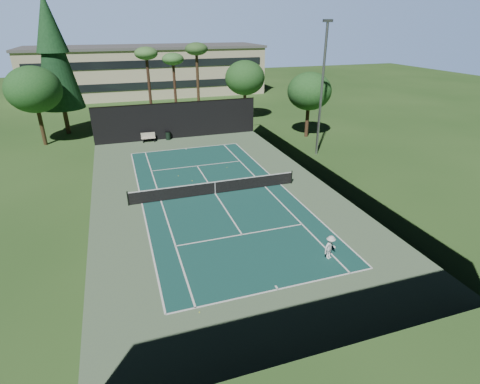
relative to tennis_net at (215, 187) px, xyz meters
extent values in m
plane|color=#2B521F|center=(0.00, 0.00, -0.56)|extent=(160.00, 160.00, 0.00)
cube|color=#557250|center=(0.00, 0.00, -0.55)|extent=(18.00, 32.00, 0.01)
cube|color=#164841|center=(0.00, 0.00, -0.55)|extent=(10.97, 23.77, 0.01)
cube|color=white|center=(0.00, -11.88, -0.54)|extent=(10.97, 0.10, 0.01)
cube|color=white|center=(0.00, 11.88, -0.54)|extent=(10.97, 0.10, 0.01)
cube|color=white|center=(0.00, -6.40, -0.54)|extent=(8.23, 0.10, 0.01)
cube|color=white|center=(0.00, 6.40, -0.54)|extent=(8.23, 0.10, 0.01)
cube|color=white|center=(-5.49, 0.00, -0.54)|extent=(0.10, 23.77, 0.01)
cube|color=white|center=(5.49, 0.00, -0.54)|extent=(0.10, 23.77, 0.01)
cube|color=white|center=(-4.12, 0.00, -0.54)|extent=(0.10, 23.77, 0.01)
cube|color=white|center=(4.12, 0.00, -0.54)|extent=(0.10, 23.77, 0.01)
cube|color=white|center=(0.00, 0.00, -0.54)|extent=(0.10, 12.80, 0.01)
cube|color=white|center=(0.00, -11.73, -0.54)|extent=(0.10, 0.30, 0.01)
cube|color=white|center=(0.00, 11.73, -0.54)|extent=(0.10, 0.30, 0.01)
cylinder|color=black|center=(-6.40, 0.00, -0.01)|extent=(0.10, 0.10, 1.10)
cylinder|color=black|center=(6.40, 0.00, -0.01)|extent=(0.10, 0.10, 1.10)
cube|color=black|center=(0.00, 0.00, -0.06)|extent=(12.80, 0.02, 0.92)
cube|color=white|center=(0.00, 0.00, 0.43)|extent=(12.80, 0.04, 0.07)
cube|color=white|center=(0.00, 0.00, -0.06)|extent=(0.05, 0.03, 0.92)
cube|color=black|center=(0.00, 16.00, 1.44)|extent=(18.00, 0.04, 4.00)
cube|color=black|center=(0.00, -16.00, 1.44)|extent=(18.00, 0.04, 4.00)
cube|color=black|center=(9.00, 0.00, 1.44)|extent=(0.04, 32.00, 4.00)
cube|color=black|center=(-9.00, 0.00, 1.44)|extent=(0.04, 32.00, 4.00)
cube|color=black|center=(0.00, 16.00, 3.44)|extent=(18.00, 0.06, 0.06)
imported|color=white|center=(3.80, -10.29, 0.15)|extent=(1.04, 0.82, 1.41)
sphere|color=yellow|center=(-4.01, -12.23, -0.53)|extent=(0.06, 0.06, 0.06)
sphere|color=yellow|center=(-1.16, 3.02, -0.52)|extent=(0.07, 0.07, 0.07)
sphere|color=#C7E032|center=(2.47, 5.14, -0.53)|extent=(0.06, 0.06, 0.06)
sphere|color=#CBE333|center=(-2.06, 4.47, -0.52)|extent=(0.07, 0.07, 0.07)
cube|color=beige|center=(-3.40, 15.42, -0.11)|extent=(1.50, 0.45, 0.05)
cube|color=beige|center=(-3.40, 15.62, 0.19)|extent=(1.50, 0.06, 0.55)
cube|color=black|center=(-4.00, 15.42, -0.35)|extent=(0.06, 0.40, 0.42)
cube|color=black|center=(-2.80, 15.42, -0.35)|extent=(0.06, 0.40, 0.42)
cylinder|color=black|center=(-1.23, 15.69, -0.11)|extent=(0.52, 0.52, 0.90)
cylinder|color=black|center=(-1.23, 15.69, 0.36)|extent=(0.56, 0.56, 0.05)
cylinder|color=#4E3921|center=(-12.00, 22.00, 1.24)|extent=(0.50, 0.50, 3.60)
cone|color=#13341A|center=(-12.00, 22.00, 8.44)|extent=(4.80, 4.80, 12.00)
cone|color=#163E1D|center=(-12.00, 22.00, 11.44)|extent=(3.30, 3.30, 6.00)
cylinder|color=#3E281A|center=(-2.00, 24.00, 3.72)|extent=(0.36, 0.36, 8.55)
ellipsoid|color=#3E7133|center=(-2.00, 24.00, 7.99)|extent=(2.80, 2.80, 1.54)
cylinder|color=#432A1D|center=(1.50, 26.00, 3.27)|extent=(0.36, 0.36, 7.65)
ellipsoid|color=#397032|center=(1.50, 26.00, 7.09)|extent=(2.80, 2.80, 1.54)
cylinder|color=#47301E|center=(4.00, 23.00, 3.94)|extent=(0.36, 0.36, 9.00)
ellipsoid|color=#335B29|center=(4.00, 23.00, 8.44)|extent=(2.80, 2.80, 1.54)
cylinder|color=#492D1F|center=(10.00, 22.00, 1.20)|extent=(0.40, 0.40, 3.52)
ellipsoid|color=#21511F|center=(10.00, 22.00, 4.88)|extent=(5.12, 5.12, 4.35)
cylinder|color=#4F3421|center=(14.00, 12.00, 1.09)|extent=(0.40, 0.40, 3.30)
ellipsoid|color=#215420|center=(14.00, 12.00, 4.54)|extent=(4.80, 4.80, 4.08)
cylinder|color=#44321D|center=(-14.00, 18.00, 1.31)|extent=(0.40, 0.40, 3.74)
ellipsoid|color=#205220|center=(-14.00, 18.00, 5.22)|extent=(5.44, 5.44, 4.62)
cube|color=beige|center=(0.00, 46.00, 3.44)|extent=(40.00, 12.00, 8.00)
cube|color=#59595B|center=(0.00, 46.00, 7.54)|extent=(40.50, 12.50, 0.40)
cube|color=black|center=(0.00, 39.95, 1.84)|extent=(38.00, 0.15, 1.20)
cube|color=black|center=(0.00, 39.95, 5.24)|extent=(38.00, 0.15, 1.20)
cylinder|color=#95979D|center=(12.00, 6.00, 5.44)|extent=(0.24, 0.24, 12.00)
cube|color=gray|center=(12.00, 6.00, 11.54)|extent=(0.90, 0.25, 0.25)
camera|label=1|loc=(-6.42, -25.26, 11.40)|focal=28.00mm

